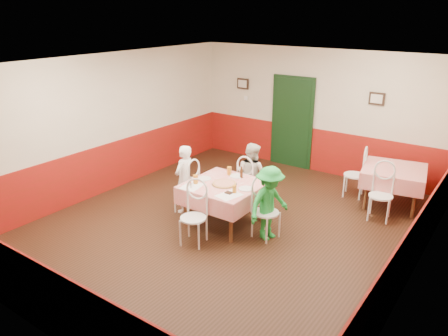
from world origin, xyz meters
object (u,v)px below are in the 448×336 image
Objects in this scene: chair_second_a at (354,175)px; diner_left at (184,179)px; chair_second_b at (381,196)px; diner_far at (251,175)px; glass_a at (196,179)px; beer_bottle at (241,173)px; diner_right at (269,203)px; chair_near at (193,218)px; glass_b at (234,189)px; chair_left at (187,189)px; wallet at (229,193)px; second_table at (392,187)px; glass_c at (229,171)px; chair_far at (250,185)px; main_table at (224,204)px; chair_right at (266,213)px; pizza at (224,184)px.

diner_left reaches higher than chair_second_a.
diner_far is (-2.18, -0.87, 0.18)m from chair_second_b.
glass_a is 0.80× the size of beer_bottle.
diner_far is 1.27m from diner_right.
glass_b is at bearing 45.48° from chair_near.
chair_second_b is 0.70× the size of diner_left.
chair_left reaches higher than wallet.
chair_second_a is 7.10× the size of glass_b.
glass_a is at bearing -43.54° from chair_second_a.
second_table is 7.29× the size of glass_c.
diner_right is at bearing 21.93° from glass_b.
beer_bottle reaches higher than chair_far.
main_table is 0.94m from diner_far.
chair_right is 0.71× the size of diner_right.
glass_b is (1.21, -0.21, 0.37)m from chair_left.
chair_far is 1.19m from glass_b.
glass_a is 1.35m from diner_right.
chair_right reaches higher than pizza.
diner_right is at bearing 88.91° from chair_left.
pizza is at bearing 135.95° from wallet.
chair_left is 1.10m from beer_bottle.
glass_a is (-1.84, -2.79, 0.39)m from chair_second_a.
chair_far is at bearing -142.57° from second_table.
chair_far is 8.18× the size of wallet.
glass_b is (-1.82, -1.98, 0.37)m from chair_second_b.
beer_bottle is 0.15× the size of diner_left.
pizza is 0.93m from diner_left.
glass_b is at bearing -142.60° from chair_second_b.
main_table and second_table have the same top height.
chair_near is (0.00, -1.70, 0.00)m from chair_far.
glass_c is 0.12× the size of diner_left.
second_table is at bearing 42.21° from chair_near.
chair_far is at bearing -50.72° from chair_second_a.
diner_left is at bearing 100.95° from chair_right.
chair_far is 1.00× the size of chair_near.
chair_second_a is 2.54m from beer_bottle.
beer_bottle is (-0.27, 0.62, 0.03)m from glass_b.
wallet is at bearing 106.51° from chair_far.
diner_left reaches higher than beer_bottle.
diner_right is at bearing -116.94° from second_table.
diner_left reaches higher than pizza.
chair_right is at bearing 140.59° from diner_far.
glass_a is (-0.41, -0.27, 0.46)m from main_table.
beer_bottle reaches higher than pizza.
diner_right is (0.90, -0.90, -0.00)m from diner_far.
chair_second_b reaches higher than pizza.
beer_bottle is (-2.09, -2.11, 0.48)m from second_table.
chair_far is 0.71× the size of diner_far.
chair_second_b is 3.32m from glass_a.
main_table is 0.85m from chair_right.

